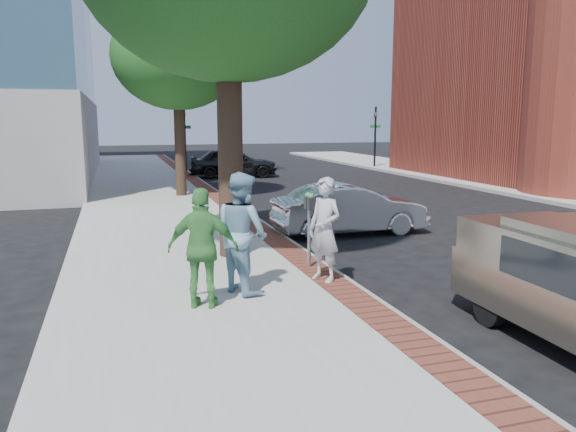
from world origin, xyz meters
name	(u,v)px	position (x,y,z in m)	size (l,w,h in m)	color
ground	(285,284)	(0.00, 0.00, 0.00)	(120.00, 120.00, 0.00)	black
sidewalk	(164,215)	(-1.50, 8.00, 0.07)	(5.00, 60.00, 0.15)	#9E9991
brick_strip	(234,209)	(0.70, 8.00, 0.15)	(0.60, 60.00, 0.01)	brown
curb	(244,211)	(1.05, 8.00, 0.07)	(0.10, 60.00, 0.15)	gray
sidewalk_far	(576,195)	(14.50, 8.00, 0.07)	(5.00, 60.00, 0.15)	#9E9991
signal_near	(185,134)	(0.90, 22.00, 2.25)	(0.70, 0.15, 3.80)	black
signal_far	(375,132)	(12.50, 22.00, 2.25)	(0.70, 0.15, 3.80)	black
tree_far	(177,57)	(-0.50, 12.00, 5.30)	(4.80, 4.80, 7.14)	black
parking_meter	(309,214)	(0.63, 0.44, 1.21)	(0.12, 0.32, 1.47)	gray
person_gray	(325,230)	(0.60, -0.49, 1.08)	(0.68, 0.45, 1.87)	#A7A8AC
person_officer	(242,232)	(-0.94, -0.67, 1.16)	(0.98, 0.76, 2.02)	#7CA8C0
person_green	(203,248)	(-1.69, -1.30, 1.08)	(1.09, 0.45, 1.86)	#469644
sedan_silver	(350,209)	(2.99, 3.90, 0.67)	(1.42, 4.06, 1.34)	silver
bg_car	(233,162)	(3.11, 19.62, 0.79)	(1.85, 4.61, 1.57)	black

